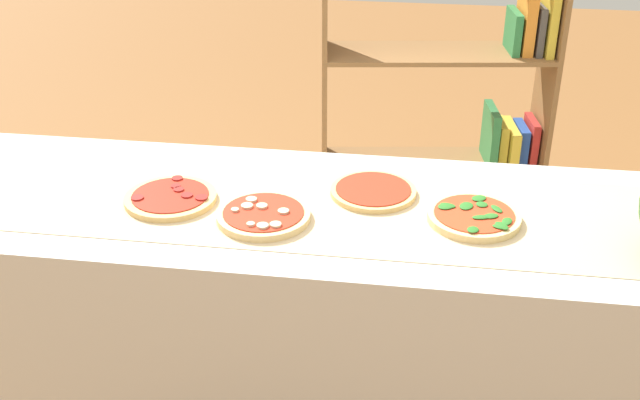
% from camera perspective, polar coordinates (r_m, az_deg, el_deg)
% --- Properties ---
extents(counter, '(2.18, 0.69, 0.92)m').
position_cam_1_polar(counter, '(2.33, 0.00, -10.46)').
color(counter, beige).
rests_on(counter, ground_plane).
extents(parchment_paper, '(1.79, 0.49, 0.00)m').
position_cam_1_polar(parchment_paper, '(2.08, 0.00, -0.46)').
color(parchment_paper, tan).
rests_on(parchment_paper, counter).
extents(pizza_pepperoni_0, '(0.25, 0.25, 0.02)m').
position_cam_1_polar(pizza_pepperoni_0, '(2.14, -10.81, 0.16)').
color(pizza_pepperoni_0, '#DBB26B').
rests_on(pizza_pepperoni_0, parchment_paper).
extents(pizza_mushroom_1, '(0.24, 0.24, 0.03)m').
position_cam_1_polar(pizza_mushroom_1, '(2.02, -4.14, -1.12)').
color(pizza_mushroom_1, '#E5C17F').
rests_on(pizza_mushroom_1, parchment_paper).
extents(pizza_plain_2, '(0.23, 0.23, 0.02)m').
position_cam_1_polar(pizza_plain_2, '(2.14, 3.89, 0.64)').
color(pizza_plain_2, '#DBB26B').
rests_on(pizza_plain_2, parchment_paper).
extents(pizza_spinach_3, '(0.24, 0.24, 0.03)m').
position_cam_1_polar(pizza_spinach_3, '(2.04, 11.14, -1.19)').
color(pizza_spinach_3, '#E5C17F').
rests_on(pizza_spinach_3, parchment_paper).
extents(bookshelf, '(0.95, 0.42, 1.46)m').
position_cam_1_polar(bookshelf, '(3.30, 10.05, 5.92)').
color(bookshelf, brown).
rests_on(bookshelf, ground_plane).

